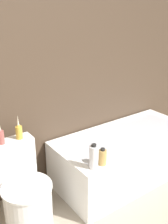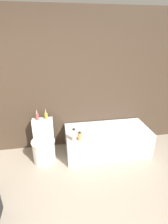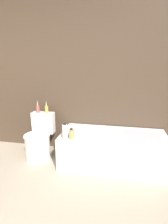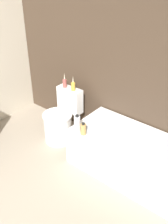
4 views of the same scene
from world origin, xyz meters
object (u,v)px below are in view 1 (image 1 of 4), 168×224
(bathtub, at_px, (126,155))
(vase_gold, at_px, (0,136))
(vase_silver, at_px, (19,131))
(toilet, at_px, (25,196))
(shampoo_bottle_tall, at_px, (94,157))
(shampoo_bottle_short, at_px, (103,157))

(bathtub, height_order, vase_gold, vase_gold)
(vase_gold, xyz_separation_m, vase_silver, (0.16, -0.00, -0.00))
(toilet, height_order, vase_gold, vase_gold)
(vase_gold, bearing_deg, shampoo_bottle_tall, -36.42)
(bathtub, distance_m, vase_silver, 1.26)
(shampoo_bottle_tall, bearing_deg, vase_silver, 135.23)
(vase_silver, bearing_deg, vase_gold, 179.61)
(vase_silver, xyz_separation_m, shampoo_bottle_short, (0.55, -0.45, -0.23))
(toilet, bearing_deg, shampoo_bottle_tall, -25.47)
(shampoo_bottle_tall, bearing_deg, vase_gold, 143.58)
(toilet, bearing_deg, vase_gold, 111.77)
(bathtub, xyz_separation_m, toilet, (-1.20, -0.03, 0.04))
(vase_silver, bearing_deg, shampoo_bottle_tall, -44.77)
(vase_gold, height_order, vase_silver, same)
(vase_silver, xyz_separation_m, shampoo_bottle_tall, (0.45, -0.45, -0.19))
(bathtub, distance_m, shampoo_bottle_short, 0.72)
(toilet, xyz_separation_m, vase_silver, (0.08, 0.20, 0.51))
(vase_silver, relative_size, shampoo_bottle_short, 1.34)
(bathtub, bearing_deg, vase_gold, 172.62)
(bathtub, distance_m, shampoo_bottle_tall, 0.81)
(shampoo_bottle_tall, bearing_deg, toilet, 154.53)
(toilet, distance_m, shampoo_bottle_short, 0.73)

